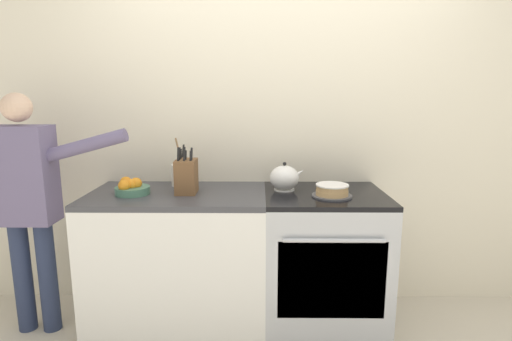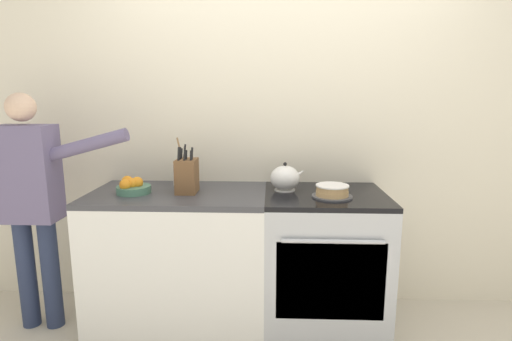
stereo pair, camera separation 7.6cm
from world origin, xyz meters
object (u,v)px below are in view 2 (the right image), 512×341
(fruit_bowl, at_px, (132,187))
(knife_block, at_px, (187,176))
(tea_kettle, at_px, (285,178))
(person_baker, at_px, (31,193))
(utensil_crock, at_px, (182,174))
(stove_range, at_px, (323,260))
(layer_cake, at_px, (332,191))

(fruit_bowl, bearing_deg, knife_block, 5.53)
(fruit_bowl, bearing_deg, tea_kettle, 6.92)
(tea_kettle, height_order, person_baker, person_baker)
(fruit_bowl, bearing_deg, person_baker, -173.96)
(knife_block, height_order, utensil_crock, utensil_crock)
(knife_block, bearing_deg, fruit_bowl, -174.47)
(stove_range, distance_m, utensil_crock, 1.11)
(person_baker, bearing_deg, fruit_bowl, -3.67)
(knife_block, distance_m, person_baker, 0.97)
(layer_cake, xyz_separation_m, fruit_bowl, (-1.24, 0.05, 0.01))
(tea_kettle, distance_m, fruit_bowl, 0.97)
(fruit_bowl, height_order, person_baker, person_baker)
(layer_cake, relative_size, utensil_crock, 0.74)
(layer_cake, xyz_separation_m, tea_kettle, (-0.28, 0.16, 0.04))
(fruit_bowl, relative_size, person_baker, 0.14)
(person_baker, bearing_deg, tea_kettle, -3.14)
(stove_range, relative_size, knife_block, 2.97)
(stove_range, height_order, person_baker, person_baker)
(tea_kettle, relative_size, knife_block, 0.78)
(layer_cake, distance_m, knife_block, 0.91)
(layer_cake, height_order, fruit_bowl, fruit_bowl)
(tea_kettle, bearing_deg, knife_block, -172.33)
(tea_kettle, xyz_separation_m, utensil_crock, (-0.70, 0.12, -0.00))
(stove_range, height_order, layer_cake, layer_cake)
(layer_cake, height_order, person_baker, person_baker)
(tea_kettle, relative_size, utensil_crock, 0.70)
(layer_cake, relative_size, person_baker, 0.16)
(layer_cake, xyz_separation_m, utensil_crock, (-0.98, 0.29, 0.04))
(layer_cake, distance_m, fruit_bowl, 1.24)
(knife_block, xyz_separation_m, person_baker, (-0.96, -0.10, -0.10))
(fruit_bowl, bearing_deg, stove_range, 1.90)
(stove_range, height_order, utensil_crock, utensil_crock)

